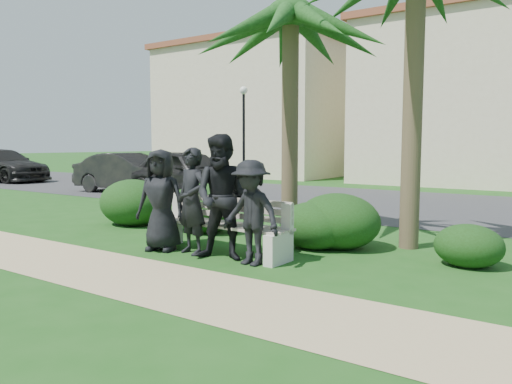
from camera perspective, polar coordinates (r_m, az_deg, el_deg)
ground at (r=7.73m, az=0.20°, el=-7.60°), size 160.00×160.00×0.00m
footpath at (r=6.38m, az=-9.16°, el=-10.54°), size 30.00×1.60×0.01m
asphalt_street at (r=14.93m, az=17.85°, el=-1.46°), size 160.00×8.00×0.01m
stucco_bldg_left at (r=29.22m, az=0.78°, el=9.32°), size 10.40×8.40×7.30m
stucco_bldg_right at (r=24.84m, az=22.67°, el=9.56°), size 8.40×8.40×7.30m
street_lamp at (r=22.55m, az=-1.42°, el=8.59°), size 0.36×0.36×4.29m
park_bench at (r=8.04m, az=-4.11°, el=-4.25°), size 2.48×0.63×0.86m
man_a at (r=8.33m, az=-10.80°, el=-0.91°), size 0.95×0.77×1.67m
man_b at (r=7.97m, az=-7.35°, el=-1.04°), size 0.69×0.52×1.70m
man_c at (r=7.51m, az=-3.73°, el=-0.62°), size 1.11×0.99×1.90m
man_d at (r=7.20m, az=-0.58°, el=-2.39°), size 1.03×0.64×1.53m
hedge_a at (r=11.13m, az=-13.89°, el=-1.03°), size 1.56×1.29×1.02m
hedge_b at (r=10.02m, az=-5.99°, el=-1.69°), size 1.53×1.26×1.00m
hedge_c at (r=8.46m, az=6.71°, el=-3.67°), size 1.25×1.03×0.81m
hedge_d at (r=8.55m, az=9.32°, el=-3.12°), size 1.47×1.21×0.96m
hedge_e at (r=7.80m, az=23.14°, el=-5.55°), size 0.97×0.80×0.63m
palm_left at (r=10.03m, az=3.99°, el=19.45°), size 3.00×3.00×5.12m
car_a at (r=16.41m, az=-7.91°, el=2.14°), size 4.81×2.35×1.58m
car_b at (r=18.37m, az=-14.21°, el=2.12°), size 4.41×1.94×1.41m
car_c at (r=25.95m, az=-27.03°, el=2.73°), size 5.27×2.55×1.48m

